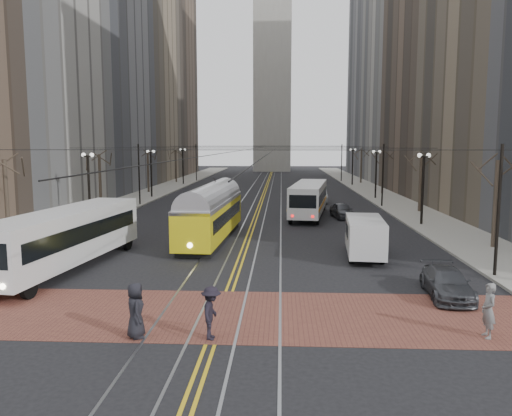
# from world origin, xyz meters

# --- Properties ---
(ground) EXTENTS (260.00, 260.00, 0.00)m
(ground) POSITION_xyz_m (0.00, 0.00, 0.00)
(ground) COLOR black
(ground) RESTS_ON ground
(sidewalk_left) EXTENTS (5.00, 140.00, 0.15)m
(sidewalk_left) POSITION_xyz_m (-15.00, 45.00, 0.07)
(sidewalk_left) COLOR gray
(sidewalk_left) RESTS_ON ground
(sidewalk_right) EXTENTS (5.00, 140.00, 0.15)m
(sidewalk_right) POSITION_xyz_m (15.00, 45.00, 0.07)
(sidewalk_right) COLOR gray
(sidewalk_right) RESTS_ON ground
(crosswalk_band) EXTENTS (25.00, 6.00, 0.01)m
(crosswalk_band) POSITION_xyz_m (0.00, -4.00, 0.01)
(crosswalk_band) COLOR brown
(crosswalk_band) RESTS_ON ground
(streetcar_rails) EXTENTS (4.80, 130.00, 0.02)m
(streetcar_rails) POSITION_xyz_m (0.00, 45.00, 0.00)
(streetcar_rails) COLOR gray
(streetcar_rails) RESTS_ON ground
(centre_lines) EXTENTS (0.42, 130.00, 0.01)m
(centre_lines) POSITION_xyz_m (0.00, 45.00, 0.01)
(centre_lines) COLOR gold
(centre_lines) RESTS_ON ground
(building_left_mid) EXTENTS (16.00, 20.00, 34.00)m
(building_left_mid) POSITION_xyz_m (-25.50, 46.00, 17.00)
(building_left_mid) COLOR slate
(building_left_mid) RESTS_ON ground
(building_left_midfar) EXTENTS (20.00, 20.00, 52.00)m
(building_left_midfar) POSITION_xyz_m (-27.50, 66.00, 26.00)
(building_left_midfar) COLOR #806F58
(building_left_midfar) RESTS_ON ground
(building_left_far) EXTENTS (16.00, 20.00, 40.00)m
(building_left_far) POSITION_xyz_m (-25.50, 86.00, 20.00)
(building_left_far) COLOR brown
(building_left_far) RESTS_ON ground
(building_right_mid) EXTENTS (16.00, 20.00, 34.00)m
(building_right_mid) POSITION_xyz_m (25.50, 46.00, 17.00)
(building_right_mid) COLOR brown
(building_right_mid) RESTS_ON ground
(building_right_midfar) EXTENTS (20.00, 20.00, 52.00)m
(building_right_midfar) POSITION_xyz_m (27.50, 66.00, 26.00)
(building_right_midfar) COLOR #9A9891
(building_right_midfar) RESTS_ON ground
(building_right_far) EXTENTS (16.00, 20.00, 40.00)m
(building_right_far) POSITION_xyz_m (25.50, 86.00, 20.00)
(building_right_far) COLOR slate
(building_right_far) RESTS_ON ground
(clock_tower) EXTENTS (12.00, 12.00, 66.00)m
(clock_tower) POSITION_xyz_m (0.00, 102.00, 35.96)
(clock_tower) COLOR #B2AFA5
(clock_tower) RESTS_ON ground
(lamp_posts) EXTENTS (27.60, 57.20, 5.60)m
(lamp_posts) POSITION_xyz_m (-0.00, 28.75, 2.80)
(lamp_posts) COLOR black
(lamp_posts) RESTS_ON ground
(street_trees) EXTENTS (31.68, 53.28, 5.60)m
(street_trees) POSITION_xyz_m (0.00, 35.25, 2.80)
(street_trees) COLOR #382D23
(street_trees) RESTS_ON ground
(trolley_wires) EXTENTS (25.96, 120.00, 6.60)m
(trolley_wires) POSITION_xyz_m (0.00, 34.83, 3.77)
(trolley_wires) COLOR black
(trolley_wires) RESTS_ON ground
(transit_bus) EXTENTS (4.02, 12.74, 3.13)m
(transit_bus) POSITION_xyz_m (-9.02, 2.70, 1.57)
(transit_bus) COLOR silver
(transit_bus) RESTS_ON ground
(streetcar) EXTENTS (3.05, 12.92, 3.02)m
(streetcar) POSITION_xyz_m (-2.50, 11.22, 1.51)
(streetcar) COLOR gold
(streetcar) RESTS_ON ground
(rear_bus) EXTENTS (4.14, 11.92, 3.05)m
(rear_bus) POSITION_xyz_m (4.84, 22.76, 1.52)
(rear_bus) COLOR silver
(rear_bus) RESTS_ON ground
(cargo_van) EXTENTS (2.44, 5.38, 2.31)m
(cargo_van) POSITION_xyz_m (7.17, 6.05, 1.16)
(cargo_van) COLOR silver
(cargo_van) RESTS_ON ground
(sedan_grey) EXTENTS (2.17, 4.17, 1.36)m
(sedan_grey) POSITION_xyz_m (7.79, 22.00, 0.68)
(sedan_grey) COLOR #3D3E44
(sedan_grey) RESTS_ON ground
(sedan_silver) EXTENTS (1.75, 4.97, 1.63)m
(sedan_silver) POSITION_xyz_m (6.58, 34.10, 0.82)
(sedan_silver) COLOR #94969B
(sedan_silver) RESTS_ON ground
(sedan_parked) EXTENTS (2.03, 4.35, 1.23)m
(sedan_parked) POSITION_xyz_m (9.50, -1.26, 0.61)
(sedan_parked) COLOR #393C40
(sedan_parked) RESTS_ON ground
(pedestrian_a) EXTENTS (0.91, 1.09, 1.92)m
(pedestrian_a) POSITION_xyz_m (-2.61, -6.50, 0.97)
(pedestrian_a) COLOR black
(pedestrian_a) RESTS_ON crosswalk_band
(pedestrian_b) EXTENTS (0.46, 0.70, 1.90)m
(pedestrian_b) POSITION_xyz_m (9.38, -5.89, 0.96)
(pedestrian_b) COLOR slate
(pedestrian_b) RESTS_ON crosswalk_band
(pedestrian_d) EXTENTS (0.72, 1.20, 1.83)m
(pedestrian_d) POSITION_xyz_m (-0.03, -6.50, 0.93)
(pedestrian_d) COLOR black
(pedestrian_d) RESTS_ON crosswalk_band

